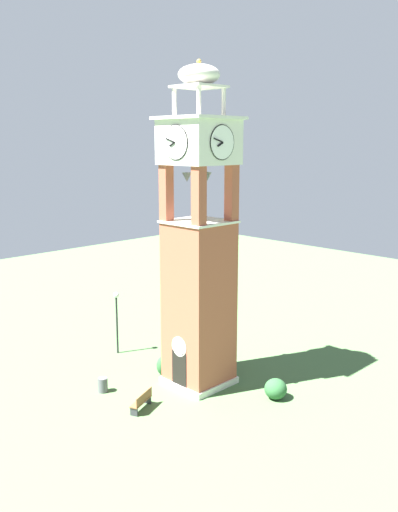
% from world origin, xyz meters
% --- Properties ---
extents(ground, '(80.00, 80.00, 0.00)m').
position_xyz_m(ground, '(0.00, 0.00, 0.00)').
color(ground, '#476B3D').
extents(clock_tower, '(3.59, 3.59, 17.42)m').
position_xyz_m(clock_tower, '(0.00, -0.00, 7.18)').
color(clock_tower, '#9E4C38').
rests_on(clock_tower, ground).
extents(park_bench, '(1.02, 1.65, 0.95)m').
position_xyz_m(park_bench, '(0.26, -4.33, 0.48)').
color(park_bench, brown).
rests_on(park_bench, ground).
extents(lamp_post, '(0.36, 0.36, 4.05)m').
position_xyz_m(lamp_post, '(-6.89, -0.54, 2.79)').
color(lamp_post, black).
rests_on(lamp_post, ground).
extents(trash_bin, '(0.52, 0.52, 0.80)m').
position_xyz_m(trash_bin, '(-2.85, -4.54, 0.40)').
color(trash_bin, '#4C4C51').
rests_on(trash_bin, ground).
extents(shrub_near_entry, '(0.75, 0.75, 1.09)m').
position_xyz_m(shrub_near_entry, '(-2.27, -0.71, 0.54)').
color(shrub_near_entry, '#28562D').
rests_on(shrub_near_entry, ground).
extents(shrub_left_of_tower, '(1.19, 1.19, 1.10)m').
position_xyz_m(shrub_left_of_tower, '(4.26, 1.48, 0.55)').
color(shrub_left_of_tower, '#28562D').
rests_on(shrub_left_of_tower, ground).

